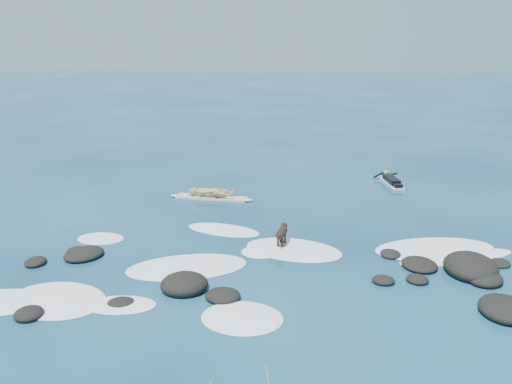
{
  "coord_description": "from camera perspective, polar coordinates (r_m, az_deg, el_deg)",
  "views": [
    {
      "loc": [
        1.21,
        -14.98,
        6.26
      ],
      "look_at": [
        -0.21,
        4.0,
        0.9
      ],
      "focal_mm": 40.0,
      "sensor_mm": 36.0,
      "label": 1
    }
  ],
  "objects": [
    {
      "name": "breaking_foam",
      "position": [
        15.84,
        -1.83,
        -7.51
      ],
      "size": [
        15.73,
        7.83,
        0.12
      ],
      "color": "white",
      "rests_on": "ground"
    },
    {
      "name": "dog",
      "position": [
        17.19,
        2.61,
        -4.06
      ],
      "size": [
        0.38,
        1.05,
        0.67
      ],
      "rotation": [
        0.0,
        0.0,
        1.4
      ],
      "color": "black",
      "rests_on": "ground"
    },
    {
      "name": "standing_surfer_rig",
      "position": [
        21.99,
        -4.52,
        1.17
      ],
      "size": [
        3.34,
        0.94,
        1.9
      ],
      "rotation": [
        0.0,
        0.0,
        -0.13
      ],
      "color": "beige",
      "rests_on": "ground"
    },
    {
      "name": "reef_rocks",
      "position": [
        15.02,
        7.23,
        -8.57
      ],
      "size": [
        14.7,
        5.16,
        0.63
      ],
      "color": "black",
      "rests_on": "ground"
    },
    {
      "name": "ground",
      "position": [
        16.28,
        -0.32,
        -6.89
      ],
      "size": [
        160.0,
        160.0,
        0.0
      ],
      "primitive_type": "plane",
      "color": "#0A2642",
      "rests_on": "ground"
    },
    {
      "name": "paddling_surfer_rig",
      "position": [
        24.97,
        13.36,
        1.11
      ],
      "size": [
        1.09,
        2.43,
        0.42
      ],
      "rotation": [
        0.0,
        0.0,
        1.73
      ],
      "color": "silver",
      "rests_on": "ground"
    }
  ]
}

